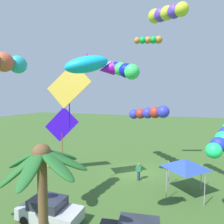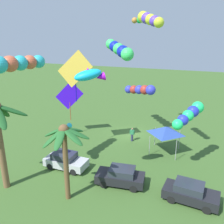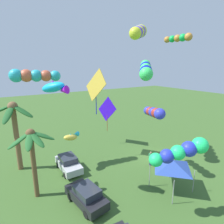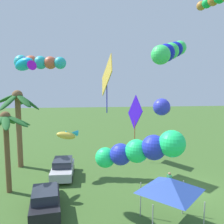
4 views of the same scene
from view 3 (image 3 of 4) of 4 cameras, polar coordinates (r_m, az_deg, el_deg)
The scene contains 17 objects.
ground_plane at distance 22.95m, azimuth 13.90°, elevation -13.81°, with size 120.00×120.00×0.00m, color #3D6028.
palm_tree_0 at distance 15.85m, azimuth -23.45°, elevation -9.39°, with size 3.53×3.55×5.91m.
palm_tree_1 at distance 20.65m, azimuth -27.90°, elevation -2.16°, with size 4.28×4.27×7.22m.
parked_car_1 at distance 15.92m, azimuth -7.92°, elevation -24.16°, with size 4.10×2.22×1.51m.
parked_car_2 at distance 20.40m, azimuth -13.30°, elevation -15.11°, with size 3.91×1.76×1.51m.
spectator_0 at distance 21.09m, azimuth 11.81°, elevation -13.81°, with size 0.54×0.30×1.59m.
festival_tent at distance 17.10m, azimuth 18.13°, elevation -14.97°, with size 2.86×2.86×2.85m.
kite_tube_0 at distance 20.21m, azimuth 10.38°, elevation 12.72°, with size 4.00×3.62×2.12m.
kite_fish_1 at distance 19.24m, azimuth -12.43°, elevation -7.49°, with size 1.33×1.99×0.95m.
kite_diamond_2 at distance 20.20m, azimuth -5.02°, elevation 8.06°, with size 3.61×0.76×5.04m.
kite_tube_3 at distance 13.22m, azimuth 20.43°, elevation -11.39°, with size 2.37×3.58×1.93m.
kite_tube_4 at distance 19.58m, azimuth -23.00°, elevation 10.26°, with size 1.84×4.60×1.26m.
kite_diamond_5 at distance 24.59m, azimuth -1.53°, elevation 0.73°, with size 3.36×0.79×4.78m.
kite_fish_6 at distance 13.96m, azimuth -17.26°, elevation 7.22°, with size 2.28×1.97×1.09m.
kite_tube_7 at distance 17.80m, azimuth 12.84°, elevation -0.09°, with size 3.52×1.97×1.29m.
kite_tube_8 at distance 20.48m, azimuth 19.90°, elevation 20.63°, with size 2.68×1.33×0.76m.
kite_tube_9 at distance 14.13m, azimuth 8.16°, elevation 23.23°, with size 2.57×2.75×1.40m.
Camera 3 is at (-13.71, 15.08, 10.56)m, focal length 29.65 mm.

